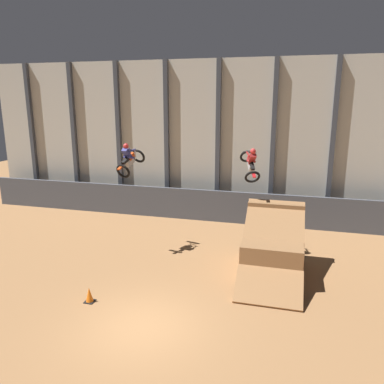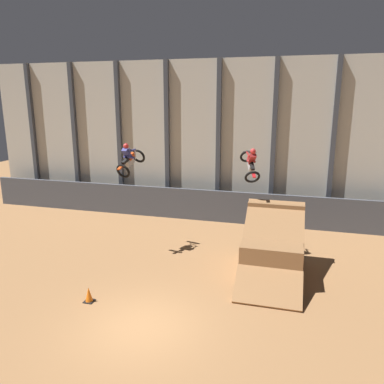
% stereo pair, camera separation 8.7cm
% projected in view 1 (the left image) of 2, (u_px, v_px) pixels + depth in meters
% --- Properties ---
extents(ground_plane, '(60.00, 60.00, 0.00)m').
position_uv_depth(ground_plane, '(142.00, 327.00, 12.51)').
color(ground_plane, '#996B42').
extents(arena_back_wall, '(32.00, 0.40, 9.83)m').
position_uv_depth(arena_back_wall, '(218.00, 140.00, 23.52)').
color(arena_back_wall, beige).
rests_on(arena_back_wall, ground_plane).
extents(lower_barrier, '(31.36, 0.20, 1.97)m').
position_uv_depth(lower_barrier, '(213.00, 206.00, 23.20)').
color(lower_barrier, '#474C56').
rests_on(lower_barrier, ground_plane).
extents(dirt_ramp, '(2.55, 4.75, 2.95)m').
position_uv_depth(dirt_ramp, '(273.00, 249.00, 16.42)').
color(dirt_ramp, olive).
rests_on(dirt_ramp, ground_plane).
extents(rider_bike_left_air, '(1.05, 1.90, 1.67)m').
position_uv_depth(rider_bike_left_air, '(130.00, 160.00, 17.90)').
color(rider_bike_left_air, black).
extents(rider_bike_right_air, '(1.25, 1.84, 1.70)m').
position_uv_depth(rider_bike_right_air, '(251.00, 163.00, 17.57)').
color(rider_bike_right_air, black).
extents(traffic_cone_near_ramp, '(0.36, 0.36, 0.58)m').
position_uv_depth(traffic_cone_near_ramp, '(89.00, 295.00, 14.00)').
color(traffic_cone_near_ramp, black).
rests_on(traffic_cone_near_ramp, ground_plane).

